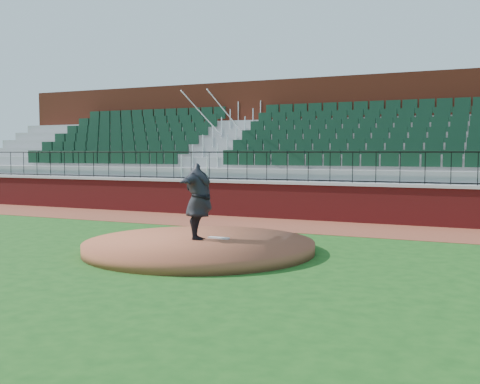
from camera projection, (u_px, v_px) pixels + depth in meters
The scene contains 10 objects.
ground at pixel (212, 253), 12.85m from camera, with size 90.00×90.00×0.00m, color #174714.
warning_track at pixel (292, 225), 17.74m from camera, with size 34.00×3.20×0.01m, color brown.
field_wall at pixel (308, 202), 19.15m from camera, with size 34.00×0.35×1.20m, color maroon.
wall_cap at pixel (308, 183), 19.11m from camera, with size 34.00×0.45×0.10m, color #B7B7B7.
wall_railing at pixel (308, 167), 19.07m from camera, with size 34.00×0.05×1.00m, color black, non-canonical shape.
seating_stands at pixel (330, 152), 21.50m from camera, with size 34.00×5.10×4.60m, color gray, non-canonical shape.
concourse_wall at pixel (349, 142), 24.01m from camera, with size 34.00×0.50×5.50m, color maroon.
pitchers_mound at pixel (199, 246), 13.05m from camera, with size 5.30×5.30×0.25m, color brown.
pitching_rubber at pixel (219, 238), 13.38m from camera, with size 0.53×0.13×0.04m, color silver.
pitcher at pixel (199, 202), 13.17m from camera, with size 2.20×0.60×1.79m, color black.
Camera 1 is at (5.89, -11.29, 2.28)m, focal length 42.39 mm.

